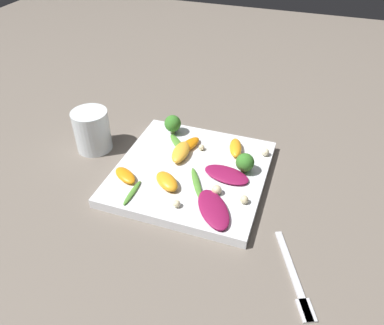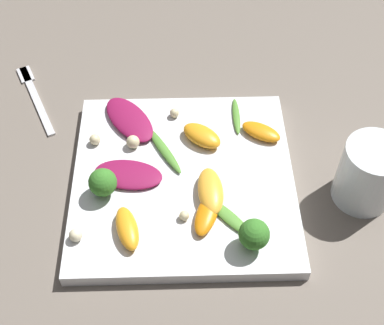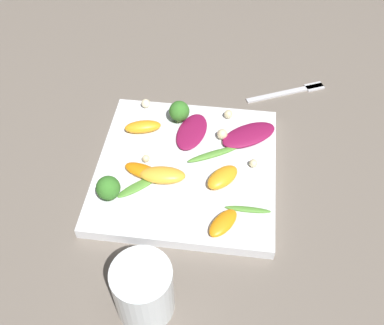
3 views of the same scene
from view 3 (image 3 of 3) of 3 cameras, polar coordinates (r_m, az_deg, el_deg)
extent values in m
plane|color=#6B6056|center=(0.76, -0.71, -1.28)|extent=(2.40, 2.40, 0.00)
cube|color=white|center=(0.75, -0.72, -0.79)|extent=(0.29, 0.29, 0.02)
cylinder|color=white|center=(0.60, -6.17, -15.79)|extent=(0.08, 0.08, 0.09)
cube|color=silver|center=(0.92, 11.78, 8.73)|extent=(0.08, 0.15, 0.01)
cube|color=silver|center=(0.94, 15.28, 9.36)|extent=(0.03, 0.04, 0.01)
ellipsoid|color=maroon|center=(0.79, -0.12, 3.96)|extent=(0.10, 0.06, 0.01)
ellipsoid|color=maroon|center=(0.79, 7.22, 3.50)|extent=(0.10, 0.11, 0.01)
ellipsoid|color=#FCAD33|center=(0.72, -3.75, -1.60)|extent=(0.04, 0.08, 0.02)
ellipsoid|color=orange|center=(0.79, -6.26, 4.54)|extent=(0.04, 0.07, 0.02)
ellipsoid|color=orange|center=(0.71, 3.90, -1.88)|extent=(0.07, 0.06, 0.02)
ellipsoid|color=orange|center=(0.67, 3.96, -7.67)|extent=(0.06, 0.05, 0.01)
ellipsoid|color=orange|center=(0.73, -6.19, -1.12)|extent=(0.05, 0.07, 0.01)
cylinder|color=#84AD5B|center=(0.81, -1.60, 5.67)|extent=(0.01, 0.01, 0.01)
sphere|color=#387A28|center=(0.80, -1.63, 6.54)|extent=(0.04, 0.04, 0.04)
cylinder|color=#7A9E51|center=(0.71, -10.39, -4.07)|extent=(0.01, 0.01, 0.02)
sphere|color=#387A28|center=(0.69, -10.59, -3.18)|extent=(0.04, 0.04, 0.04)
ellipsoid|color=#518E33|center=(0.75, 2.72, 1.07)|extent=(0.06, 0.09, 0.01)
ellipsoid|color=#518E33|center=(0.69, 7.11, -5.93)|extent=(0.01, 0.07, 0.01)
ellipsoid|color=#518E33|center=(0.71, -6.86, -3.01)|extent=(0.06, 0.07, 0.01)
sphere|color=beige|center=(0.84, -5.90, 7.48)|extent=(0.02, 0.02, 0.02)
sphere|color=beige|center=(0.82, 4.63, 6.13)|extent=(0.02, 0.02, 0.02)
sphere|color=beige|center=(0.78, 3.85, 3.60)|extent=(0.02, 0.02, 0.02)
sphere|color=beige|center=(0.74, -5.93, 0.32)|extent=(0.01, 0.01, 0.01)
sphere|color=beige|center=(0.74, 7.78, -0.11)|extent=(0.01, 0.01, 0.01)
camera|label=1|loc=(0.83, 50.38, 28.80)|focal=35.00mm
camera|label=2|loc=(0.69, -51.63, 35.97)|focal=50.00mm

